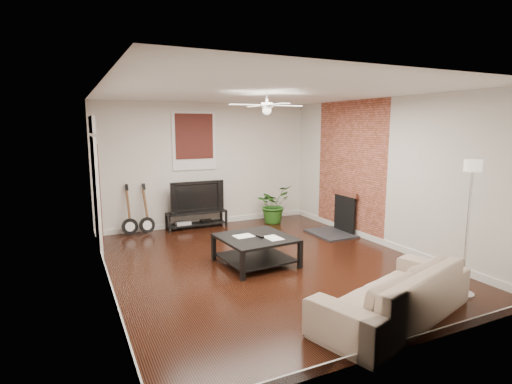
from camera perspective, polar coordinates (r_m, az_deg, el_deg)
room at (r=6.53m, az=1.52°, el=1.65°), size 5.01×6.01×2.81m
brick_accent at (r=8.72m, az=13.18°, el=3.34°), size 0.02×2.20×2.80m
fireplace at (r=8.69m, az=11.46°, el=-2.90°), size 0.80×1.10×0.92m
window_back at (r=9.13m, az=-8.77°, el=7.20°), size 1.00×0.06×1.30m
door_left at (r=7.75m, az=-21.73°, el=1.08°), size 0.08×1.00×2.50m
tv_stand at (r=9.17m, az=-8.42°, el=-3.91°), size 1.35×0.36×0.38m
tv at (r=9.08m, az=-8.54°, el=-0.56°), size 1.21×0.16×0.70m
coffee_table at (r=6.73m, az=-0.05°, el=-8.29°), size 1.20×1.20×0.47m
sofa at (r=5.16m, az=19.00°, el=-13.29°), size 2.43×1.51×0.66m
floor_lamp at (r=6.03m, az=27.86°, el=-4.64°), size 0.38×0.38×1.86m
potted_plant at (r=9.52m, az=2.48°, el=-1.75°), size 1.00×0.95×0.89m
guitar_left at (r=8.76m, az=-17.61°, el=-2.49°), size 0.37×0.28×1.09m
guitar_right at (r=8.78m, az=-15.32°, el=-2.35°), size 0.38×0.31×1.09m
ceiling_fan at (r=6.48m, az=1.56°, el=12.22°), size 1.24×1.24×0.32m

